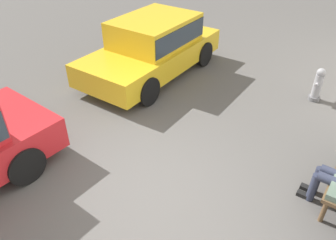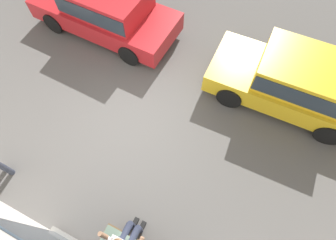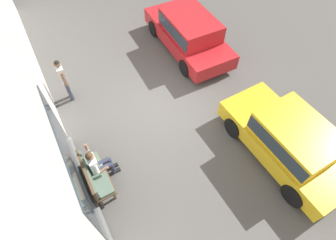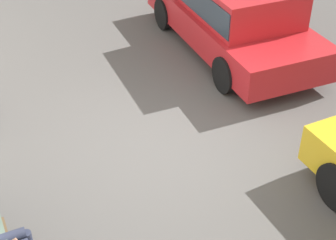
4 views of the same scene
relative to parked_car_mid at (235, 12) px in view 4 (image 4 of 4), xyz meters
name	(u,v)px [view 4 (image 4 of 4)]	position (x,y,z in m)	size (l,w,h in m)	color
ground_plane	(165,148)	(-2.31, 2.58, -0.83)	(60.00, 60.00, 0.00)	#565451
parked_car_mid	(235,12)	(0.00, 0.00, 0.00)	(4.59, 2.08, 1.52)	red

